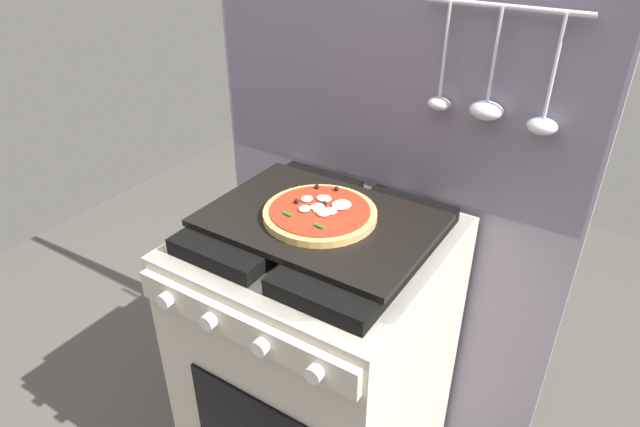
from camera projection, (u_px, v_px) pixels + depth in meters
kitchen_backsplash at (382, 206)px, 1.62m from camera, size 1.10×0.09×1.55m
stove at (320, 358)px, 1.55m from camera, size 0.60×0.64×0.90m
baking_tray at (320, 220)px, 1.32m from camera, size 0.54×0.38×0.02m
pizza_left at (318, 213)px, 1.31m from camera, size 0.27×0.27×0.03m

